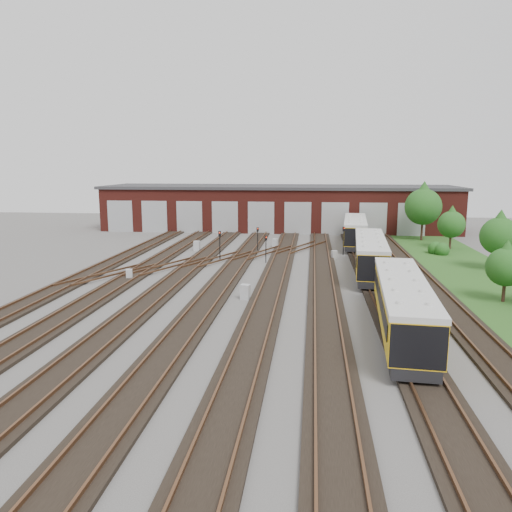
# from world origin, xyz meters

# --- Properties ---
(ground) EXTENTS (120.00, 120.00, 0.00)m
(ground) POSITION_xyz_m (0.00, 0.00, 0.00)
(ground) COLOR #43413E
(ground) RESTS_ON ground
(track_network) EXTENTS (30.40, 70.00, 0.33)m
(track_network) POSITION_xyz_m (-0.17, 0.59, 0.11)
(track_network) COLOR black
(track_network) RESTS_ON ground
(maintenance_shed) EXTENTS (51.00, 12.50, 6.35)m
(maintenance_shed) POSITION_xyz_m (-0.01, 39.97, 3.20)
(maintenance_shed) COLOR #571B15
(maintenance_shed) RESTS_ON ground
(grass_verge) EXTENTS (8.00, 55.00, 0.05)m
(grass_verge) POSITION_xyz_m (19.00, 10.00, 0.03)
(grass_verge) COLOR #2A521B
(grass_verge) RESTS_ON ground
(metro_train) EXTENTS (3.48, 45.81, 2.82)m
(metro_train) POSITION_xyz_m (10.00, 9.49, 1.78)
(metro_train) COLOR black
(metro_train) RESTS_ON ground
(signal_mast_0) EXTENTS (0.27, 0.25, 2.90)m
(signal_mast_0) POSITION_xyz_m (-4.08, 14.55, 1.87)
(signal_mast_0) COLOR black
(signal_mast_0) RESTS_ON ground
(signal_mast_1) EXTENTS (0.25, 0.24, 2.63)m
(signal_mast_1) POSITION_xyz_m (0.61, 13.59, 1.69)
(signal_mast_1) COLOR black
(signal_mast_1) RESTS_ON ground
(signal_mast_2) EXTENTS (0.26, 0.24, 2.68)m
(signal_mast_2) POSITION_xyz_m (-0.87, 19.65, 1.72)
(signal_mast_2) COLOR black
(signal_mast_2) RESTS_ON ground
(signal_mast_3) EXTENTS (0.27, 0.25, 2.98)m
(signal_mast_3) POSITION_xyz_m (8.28, 18.79, 1.90)
(signal_mast_3) COLOR black
(signal_mast_3) RESTS_ON ground
(relay_cabinet_0) EXTENTS (0.64, 0.59, 0.86)m
(relay_cabinet_0) POSITION_xyz_m (-9.91, 5.12, 0.43)
(relay_cabinet_0) COLOR #A7A9AC
(relay_cabinet_0) RESTS_ON ground
(relay_cabinet_1) EXTENTS (0.69, 0.59, 1.09)m
(relay_cabinet_1) POSITION_xyz_m (-7.61, 19.60, 0.54)
(relay_cabinet_1) COLOR #A7A9AC
(relay_cabinet_1) RESTS_ON ground
(relay_cabinet_2) EXTENTS (0.75, 0.67, 1.07)m
(relay_cabinet_2) POSITION_xyz_m (0.44, 0.11, 0.54)
(relay_cabinet_2) COLOR #A7A9AC
(relay_cabinet_2) RESTS_ON ground
(relay_cabinet_3) EXTENTS (0.70, 0.63, 0.97)m
(relay_cabinet_3) POSITION_xyz_m (0.79, 23.01, 0.48)
(relay_cabinet_3) COLOR #A7A9AC
(relay_cabinet_3) RESTS_ON ground
(relay_cabinet_4) EXTENTS (0.65, 0.61, 0.87)m
(relay_cabinet_4) POSITION_xyz_m (7.26, 16.24, 0.44)
(relay_cabinet_4) COLOR #A7A9AC
(relay_cabinet_4) RESTS_ON ground
(tree_0) EXTENTS (4.48, 4.48, 7.42)m
(tree_0) POSITION_xyz_m (18.59, 30.15, 4.77)
(tree_0) COLOR #341F17
(tree_0) RESTS_ON ground
(tree_1) EXTENTS (2.98, 2.98, 4.94)m
(tree_1) POSITION_xyz_m (20.37, 23.67, 3.17)
(tree_1) COLOR #341F17
(tree_1) RESTS_ON ground
(tree_2) EXTENTS (3.32, 3.32, 5.51)m
(tree_2) POSITION_xyz_m (21.47, 12.28, 3.54)
(tree_2) COLOR #341F17
(tree_2) RESTS_ON ground
(tree_3) EXTENTS (2.63, 2.63, 4.36)m
(tree_3) POSITION_xyz_m (18.16, 1.36, 2.80)
(tree_3) COLOR #341F17
(tree_3) RESTS_ON ground
(bush_1) EXTENTS (1.52, 1.52, 1.52)m
(bush_1) POSITION_xyz_m (18.57, 19.86, 0.76)
(bush_1) COLOR #1C4B15
(bush_1) RESTS_ON ground
(bush_2) EXTENTS (1.54, 1.54, 1.54)m
(bush_2) POSITION_xyz_m (18.06, 20.58, 0.77)
(bush_2) COLOR #1C4B15
(bush_2) RESTS_ON ground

